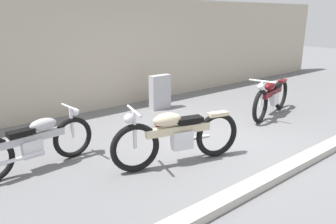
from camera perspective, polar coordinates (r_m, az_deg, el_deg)
The scene contains 8 objects.
ground_plane at distance 6.23m, azimuth 7.73°, elevation -5.00°, with size 40.00×40.00×0.00m, color slate.
building_wall at distance 8.53m, azimuth -8.99°, elevation 10.25°, with size 18.00×0.30×2.71m, color #B2A893.
curb_strip at distance 5.33m, azimuth 20.66°, elevation -9.14°, with size 18.00×0.24×0.12m, color #B7B2A8.
stone_marker at distance 8.14m, azimuth -1.42°, elevation 3.53°, with size 0.55×0.20×0.86m, color #9E9EA3.
helmet at distance 6.88m, azimuth -1.61°, elevation -1.60°, with size 0.25×0.25×0.25m, color maroon.
motorcycle_silver at distance 5.32m, azimuth -22.41°, elevation -5.08°, with size 1.97×0.55×0.88m.
motorcycle_maroon at distance 7.95m, azimuth 17.80°, elevation 2.61°, with size 2.08×0.76×0.95m.
motorcycle_cream at distance 5.08m, azimuth 1.63°, elevation -4.23°, with size 2.13×0.83×0.98m.
Camera 1 is at (-4.26, -3.92, 2.29)m, focal length 34.49 mm.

